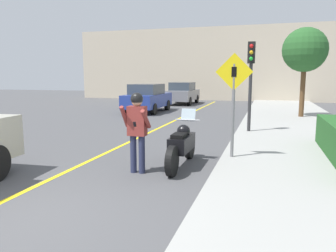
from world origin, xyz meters
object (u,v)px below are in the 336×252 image
object	(u,v)px
crossing_sign	(233,95)
street_tree	(305,50)
traffic_light	(251,69)
parked_car_grey	(183,93)
person_biker	(137,124)
parked_car_blue	(148,98)
motorcycle	(182,145)

from	to	relation	value
crossing_sign	street_tree	size ratio (longest dim) A/B	0.59
traffic_light	parked_car_grey	distance (m)	13.62
person_biker	crossing_sign	size ratio (longest dim) A/B	0.69
crossing_sign	traffic_light	size ratio (longest dim) A/B	0.80
person_biker	parked_car_blue	bearing A→B (deg)	109.42
street_tree	crossing_sign	bearing A→B (deg)	-104.52
person_biker	parked_car_grey	distance (m)	18.40
street_tree	parked_car_blue	size ratio (longest dim) A/B	1.04
motorcycle	parked_car_blue	bearing A→B (deg)	114.27
crossing_sign	person_biker	bearing A→B (deg)	-139.74
parked_car_grey	person_biker	bearing A→B (deg)	-78.75
traffic_light	parked_car_blue	distance (m)	8.89
crossing_sign	parked_car_blue	size ratio (longest dim) A/B	0.61
crossing_sign	street_tree	world-z (taller)	street_tree
crossing_sign	parked_car_grey	world-z (taller)	crossing_sign
person_biker	street_tree	size ratio (longest dim) A/B	0.41
parked_car_blue	person_biker	bearing A→B (deg)	-70.58
traffic_light	street_tree	bearing A→B (deg)	66.91
person_biker	parked_car_grey	bearing A→B (deg)	101.25
parked_car_blue	parked_car_grey	world-z (taller)	same
motorcycle	crossing_sign	xyz separation A→B (m)	(1.09, 0.80, 1.15)
motorcycle	traffic_light	size ratio (longest dim) A/B	0.72
street_tree	traffic_light	bearing A→B (deg)	-113.09
motorcycle	street_tree	bearing A→B (deg)	70.97
motorcycle	street_tree	distance (m)	11.25
person_biker	traffic_light	size ratio (longest dim) A/B	0.55
motorcycle	parked_car_blue	world-z (taller)	parked_car_blue
parked_car_blue	traffic_light	bearing A→B (deg)	-44.34
motorcycle	person_biker	world-z (taller)	person_biker
person_biker	parked_car_blue	size ratio (longest dim) A/B	0.42
parked_car_grey	motorcycle	bearing A→B (deg)	-75.70
street_tree	parked_car_blue	xyz separation A→B (m)	(-8.54, 0.79, -2.53)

